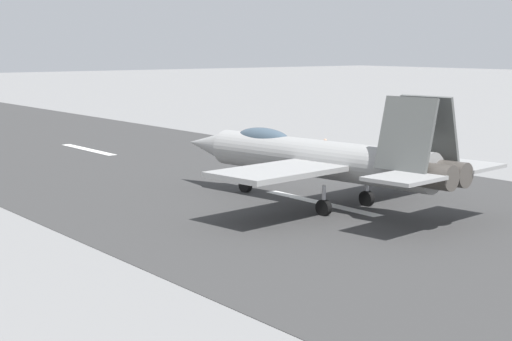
# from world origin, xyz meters

# --- Properties ---
(ground_plane) EXTENTS (400.00, 400.00, 0.00)m
(ground_plane) POSITION_xyz_m (0.00, 0.00, 0.00)
(ground_plane) COLOR gray
(runway_strip) EXTENTS (240.00, 26.00, 0.02)m
(runway_strip) POSITION_xyz_m (-0.02, 0.00, 0.01)
(runway_strip) COLOR #383838
(runway_strip) RESTS_ON ground
(fighter_jet) EXTENTS (17.97, 13.94, 5.59)m
(fighter_jet) POSITION_xyz_m (-0.49, 0.54, 2.39)
(fighter_jet) COLOR #949494
(fighter_jet) RESTS_ON ground
(crew_person) EXTENTS (0.66, 0.42, 1.66)m
(crew_person) POSITION_xyz_m (9.84, -9.32, 0.83)
(crew_person) COLOR #1E2338
(crew_person) RESTS_ON ground
(marker_cone_mid) EXTENTS (0.44, 0.44, 0.55)m
(marker_cone_mid) POSITION_xyz_m (5.43, -12.65, 0.28)
(marker_cone_mid) COLOR orange
(marker_cone_mid) RESTS_ON ground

